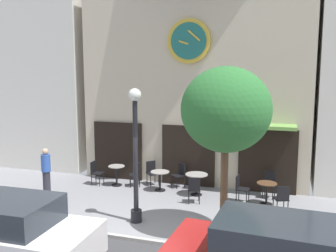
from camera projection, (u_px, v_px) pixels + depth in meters
name	position (u px, v px, depth m)	size (l,w,h in m)	color
ground_plane	(129.00, 244.00, 9.60)	(25.21, 10.58, 0.13)	gray
clock_building	(197.00, 56.00, 15.02)	(8.76, 3.92, 9.54)	beige
neighbor_building_left	(41.00, 26.00, 17.68)	(5.77, 3.78, 12.79)	silver
street_lamp	(136.00, 156.00, 10.67)	(0.36, 0.36, 3.87)	black
street_tree	(226.00, 110.00, 9.62)	(2.33, 2.09, 4.47)	brown
cafe_table_leftmost	(117.00, 172.00, 14.34)	(0.62, 0.62, 0.77)	black
cafe_table_center_left	(160.00, 177.00, 13.73)	(0.68, 0.68, 0.72)	black
cafe_table_near_door	(197.00, 179.00, 13.23)	(0.78, 0.78, 0.76)	black
cafe_table_near_curb	(267.00, 190.00, 12.29)	(0.65, 0.65, 0.73)	black
cafe_chair_outer	(180.00, 173.00, 14.17)	(0.56, 0.56, 0.90)	black
cafe_chair_left_end	(96.00, 171.00, 14.47)	(0.40, 0.40, 0.90)	black
cafe_chair_curbside	(152.00, 171.00, 14.47)	(0.57, 0.57, 0.90)	black
cafe_chair_near_lamp	(240.00, 187.00, 12.54)	(0.45, 0.45, 0.90)	black
cafe_chair_facing_wall	(282.00, 197.00, 11.50)	(0.52, 0.52, 0.90)	black
cafe_chair_under_awning	(269.00, 182.00, 13.01)	(0.46, 0.46, 0.90)	black
cafe_chair_right_end	(137.00, 172.00, 14.27)	(0.54, 0.54, 0.90)	black
cafe_chair_mid_row	(194.00, 188.00, 12.40)	(0.49, 0.49, 0.90)	black
pedestrian_blue	(46.00, 171.00, 13.22)	(0.32, 0.32, 1.67)	#2D2D38
parked_car_white	(2.00, 232.00, 8.45)	(4.35, 2.11, 1.55)	white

